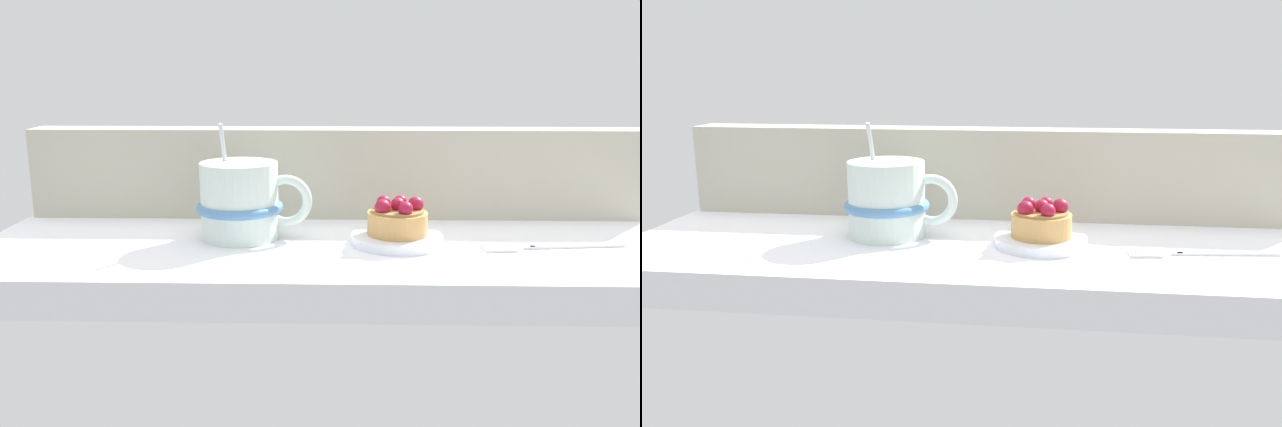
# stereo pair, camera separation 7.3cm
# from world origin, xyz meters

# --- Properties ---
(ground_plane) EXTENTS (0.81, 0.30, 0.04)m
(ground_plane) POSITION_xyz_m (0.00, 0.00, -0.02)
(ground_plane) COLOR white
(window_rail_back) EXTENTS (0.79, 0.05, 0.11)m
(window_rail_back) POSITION_xyz_m (0.00, 0.13, 0.06)
(window_rail_back) COLOR #B2AD99
(window_rail_back) RESTS_ON ground_plane
(dessert_plate) EXTENTS (0.10, 0.10, 0.01)m
(dessert_plate) POSITION_xyz_m (0.07, -0.01, 0.01)
(dessert_plate) COLOR silver
(dessert_plate) RESTS_ON ground_plane
(raspberry_tart) EXTENTS (0.07, 0.07, 0.04)m
(raspberry_tart) POSITION_xyz_m (0.07, -0.01, 0.03)
(raspberry_tart) COLOR tan
(raspberry_tart) RESTS_ON dessert_plate
(coffee_mug) EXTENTS (0.13, 0.10, 0.13)m
(coffee_mug) POSITION_xyz_m (-0.11, 0.01, 0.04)
(coffee_mug) COLOR silver
(coffee_mug) RESTS_ON ground_plane
(dessert_fork) EXTENTS (0.16, 0.03, 0.01)m
(dessert_fork) POSITION_xyz_m (0.24, -0.03, 0.00)
(dessert_fork) COLOR silver
(dessert_fork) RESTS_ON ground_plane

